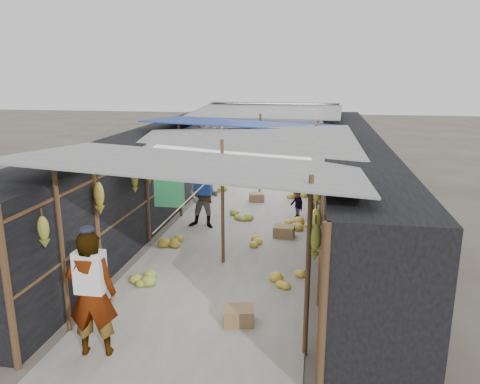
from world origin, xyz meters
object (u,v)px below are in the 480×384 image
Objects in this scene: crate_near at (238,316)px; black_basin at (311,193)px; vendor_elderly at (92,294)px; vendor_seated at (297,203)px; shopper_blue at (203,196)px.

crate_near reaches higher than black_basin.
vendor_elderly reaches higher than vendor_seated.
black_basin is 0.65× the size of vendor_seated.
crate_near is at bearing -64.10° from shopper_blue.
vendor_seated is at bearing -97.67° from black_basin.
vendor_seated reaches higher than crate_near.
shopper_blue is (-1.69, 4.54, 0.71)m from crate_near.
shopper_blue is at bearing -102.92° from vendor_elderly.
vendor_elderly is 1.09× the size of shopper_blue.
vendor_seated is (2.46, 6.87, -0.49)m from vendor_elderly.
vendor_elderly is 2.12× the size of vendor_seated.
vendor_seated is at bearing 32.96° from shopper_blue.
vendor_elderly is (-1.84, -1.14, 0.78)m from crate_near.
vendor_elderly reaches higher than shopper_blue.
vendor_seated reaches higher than black_basin.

